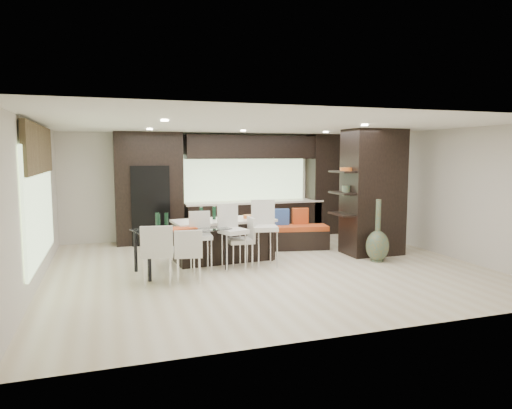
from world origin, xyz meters
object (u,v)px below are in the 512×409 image
object	(u,v)px
stool_right	(265,240)
chair_end	(240,244)
kitchen_island	(224,240)
bench	(297,237)
chair_far	(158,257)
stool_left	(201,248)
dining_table	(181,250)
stool_mid	(234,243)
chair_near	(189,257)
floor_vase	(378,231)

from	to	relation	value
stool_right	chair_end	size ratio (longest dim) A/B	1.19
kitchen_island	bench	world-z (taller)	kitchen_island
stool_right	bench	distance (m)	1.87
chair_far	stool_right	bearing A→B (deg)	25.39
stool_left	dining_table	world-z (taller)	stool_left
stool_left	bench	distance (m)	2.83
stool_mid	stool_right	xyz separation A→B (m)	(0.62, -0.01, 0.02)
stool_left	stool_right	size ratio (longest dim) A/B	0.86
stool_mid	chair_end	distance (m)	0.26
stool_left	chair_far	distance (m)	1.07
kitchen_island	chair_far	size ratio (longest dim) A/B	2.13
stool_mid	dining_table	distance (m)	0.98
stool_right	chair_near	size ratio (longest dim) A/B	1.22
kitchen_island	chair_near	bearing A→B (deg)	-130.74
chair_near	bench	bearing A→B (deg)	43.88
kitchen_island	stool_right	distance (m)	0.99
dining_table	bench	bearing A→B (deg)	8.45
chair_far	dining_table	bearing A→B (deg)	66.25
floor_vase	stool_left	bearing A→B (deg)	174.59
stool_right	bench	size ratio (longest dim) A/B	0.74
stool_mid	chair_near	world-z (taller)	stool_mid
stool_left	chair_end	bearing A→B (deg)	15.00
stool_left	dining_table	distance (m)	0.38
floor_vase	stool_right	bearing A→B (deg)	172.50
stool_left	floor_vase	xyz separation A→B (m)	(3.55, -0.34, 0.19)
floor_vase	chair_end	distance (m)	2.80
chair_near	chair_far	world-z (taller)	chair_far
bench	chair_end	size ratio (longest dim) A/B	1.61
stool_mid	chair_end	bearing A→B (deg)	25.54
chair_end	stool_right	bearing A→B (deg)	-111.07
floor_vase	dining_table	size ratio (longest dim) A/B	0.77
chair_end	stool_left	bearing A→B (deg)	103.33
stool_left	dining_table	xyz separation A→B (m)	(-0.34, 0.16, -0.05)
bench	floor_vase	distance (m)	2.00
stool_right	chair_end	xyz separation A→B (m)	(-0.43, 0.19, -0.08)
stool_right	dining_table	bearing A→B (deg)	-177.37
stool_mid	chair_near	distance (m)	1.13
chair_near	chair_end	world-z (taller)	chair_end
dining_table	chair_far	world-z (taller)	chair_far
dining_table	chair_near	bearing A→B (deg)	-103.90
kitchen_island	chair_far	world-z (taller)	chair_far
kitchen_island	stool_left	bearing A→B (deg)	-135.65
stool_right	stool_mid	bearing A→B (deg)	-171.46
stool_left	stool_right	xyz separation A→B (m)	(1.24, -0.03, 0.07)
stool_mid	dining_table	xyz separation A→B (m)	(-0.96, 0.18, -0.10)
dining_table	chair_near	distance (m)	0.78
stool_left	chair_near	size ratio (longest dim) A/B	1.05
chair_far	chair_end	bearing A→B (deg)	34.83
dining_table	chair_near	world-z (taller)	chair_near
stool_left	stool_mid	xyz separation A→B (m)	(0.62, -0.02, 0.05)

